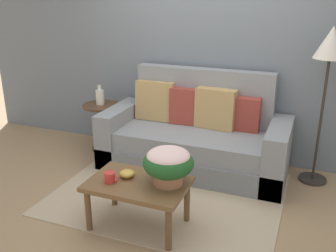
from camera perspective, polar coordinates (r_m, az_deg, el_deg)
name	(u,v)px	position (r m, az deg, el deg)	size (l,w,h in m)	color
ground_plane	(167,196)	(3.98, -0.19, -10.42)	(14.00, 14.00, 0.00)	#997A56
wall_back	(206,36)	(4.66, 5.68, 13.17)	(6.40, 0.12, 2.95)	slate
area_rug	(169,193)	(4.02, 0.10, -10.00)	(2.26, 1.77, 0.01)	tan
couch	(195,139)	(4.47, 4.07, -1.88)	(2.11, 0.90, 1.13)	slate
coffee_table	(138,188)	(3.36, -4.49, -9.25)	(0.86, 0.56, 0.44)	brown
side_table	(102,119)	(4.99, -9.77, 1.05)	(0.47, 0.47, 0.62)	#4C331E
floor_lamp	(330,56)	(4.16, 23.00, 9.65)	(0.33, 0.33, 1.67)	#2D2823
potted_plant	(168,163)	(3.21, 0.05, -5.50)	(0.43, 0.43, 0.32)	#A36B4C
coffee_mug	(110,177)	(3.33, -8.65, -7.57)	(0.14, 0.09, 0.09)	red
snack_bowl	(127,174)	(3.40, -6.12, -7.06)	(0.13, 0.13, 0.07)	gold
table_vase	(100,97)	(4.92, -10.11, 4.33)	(0.10, 0.10, 0.25)	silver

